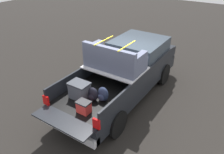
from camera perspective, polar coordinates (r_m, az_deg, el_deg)
ground_plane at (r=8.17m, az=2.32°, el=-4.99°), size 40.00×40.00×0.00m
pickup_truck at (r=7.94m, az=3.76°, el=1.89°), size 6.05×2.06×2.23m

